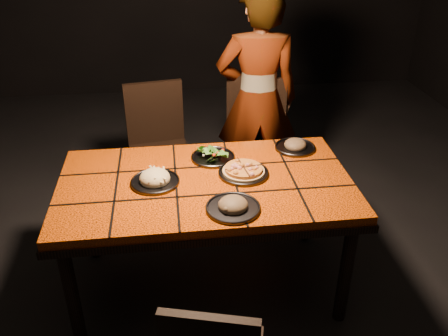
{
  "coord_description": "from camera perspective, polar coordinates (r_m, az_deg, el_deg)",
  "views": [
    {
      "loc": [
        -0.18,
        -2.22,
        2.09
      ],
      "look_at": [
        0.1,
        0.0,
        0.82
      ],
      "focal_mm": 38.0,
      "sensor_mm": 36.0,
      "label": 1
    }
  ],
  "objects": [
    {
      "name": "plate_mushroom_a",
      "position": [
        2.35,
        1.1,
        -4.52
      ],
      "size": [
        0.28,
        0.28,
        0.09
      ],
      "color": "#3C3B41",
      "rests_on": "dining_table"
    },
    {
      "name": "plate_salad",
      "position": [
        2.8,
        -1.34,
        1.6
      ],
      "size": [
        0.26,
        0.26,
        0.07
      ],
      "color": "#3C3B41",
      "rests_on": "dining_table"
    },
    {
      "name": "diner",
      "position": [
        3.49,
        4.02,
        8.14
      ],
      "size": [
        0.62,
        0.43,
        1.64
      ],
      "primitive_type": "imported",
      "rotation": [
        0.0,
        0.0,
        3.08
      ],
      "color": "brown",
      "rests_on": "ground"
    },
    {
      "name": "chair_far_left",
      "position": [
        3.56,
        -7.92,
        3.49
      ],
      "size": [
        0.49,
        0.49,
        0.95
      ],
      "rotation": [
        0.0,
        0.0,
        0.15
      ],
      "color": "black",
      "rests_on": "ground"
    },
    {
      "name": "plate_mushroom_b",
      "position": [
        2.95,
        8.56,
        2.7
      ],
      "size": [
        0.25,
        0.25,
        0.08
      ],
      "color": "#3C3B41",
      "rests_on": "dining_table"
    },
    {
      "name": "plate_pizza",
      "position": [
        2.65,
        2.37,
        -0.42
      ],
      "size": [
        0.28,
        0.28,
        0.04
      ],
      "color": "#3C3B41",
      "rests_on": "dining_table"
    },
    {
      "name": "dining_table",
      "position": [
        2.64,
        -2.23,
        -2.96
      ],
      "size": [
        1.62,
        0.92,
        0.75
      ],
      "color": "#DA4D06",
      "rests_on": "ground"
    },
    {
      "name": "room_shell",
      "position": [
        2.3,
        -2.64,
        14.71
      ],
      "size": [
        6.04,
        7.04,
        3.08
      ],
      "color": "black",
      "rests_on": "ground"
    },
    {
      "name": "plate_pasta",
      "position": [
        2.59,
        -8.31,
        -1.37
      ],
      "size": [
        0.27,
        0.27,
        0.09
      ],
      "color": "#3C3B41",
      "rests_on": "dining_table"
    },
    {
      "name": "chair_far_right",
      "position": [
        3.54,
        3.65,
        3.92
      ],
      "size": [
        0.55,
        0.55,
        0.98
      ],
      "rotation": [
        0.0,
        0.0,
        -0.28
      ],
      "color": "black",
      "rests_on": "ground"
    }
  ]
}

